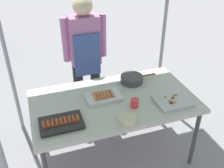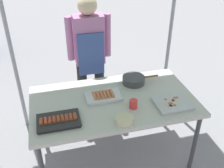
% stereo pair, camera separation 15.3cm
% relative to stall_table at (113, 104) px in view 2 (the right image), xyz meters
% --- Properties ---
extents(ground_plane, '(18.00, 18.00, 0.00)m').
position_rel_stall_table_xyz_m(ground_plane, '(0.00, 0.00, -0.70)').
color(ground_plane, slate).
extents(stall_table, '(1.60, 0.90, 0.75)m').
position_rel_stall_table_xyz_m(stall_table, '(0.00, 0.00, 0.00)').
color(stall_table, '#B7B2A8').
rests_on(stall_table, ground).
extents(tray_grilled_sausages, '(0.35, 0.22, 0.05)m').
position_rel_stall_table_xyz_m(tray_grilled_sausages, '(-0.09, 0.05, 0.07)').
color(tray_grilled_sausages, silver).
rests_on(tray_grilled_sausages, stall_table).
extents(tray_meat_skewers, '(0.34, 0.28, 0.04)m').
position_rel_stall_table_xyz_m(tray_meat_skewers, '(0.52, -0.22, 0.07)').
color(tray_meat_skewers, '#ADADB2').
rests_on(tray_meat_skewers, stall_table).
extents(tray_pork_links, '(0.37, 0.25, 0.05)m').
position_rel_stall_table_xyz_m(tray_pork_links, '(-0.55, -0.21, 0.07)').
color(tray_pork_links, black).
rests_on(tray_pork_links, stall_table).
extents(cooking_wok, '(0.40, 0.24, 0.08)m').
position_rel_stall_table_xyz_m(cooking_wok, '(0.29, 0.25, 0.09)').
color(cooking_wok, '#38383A').
rests_on(cooking_wok, stall_table).
extents(condiment_bowl, '(0.16, 0.16, 0.05)m').
position_rel_stall_table_xyz_m(condiment_bowl, '(0.01, -0.35, 0.08)').
color(condiment_bowl, '#BFB28C').
rests_on(condiment_bowl, stall_table).
extents(drink_cup_near_edge, '(0.08, 0.08, 0.08)m').
position_rel_stall_table_xyz_m(drink_cup_near_edge, '(0.15, -0.17, 0.09)').
color(drink_cup_near_edge, red).
rests_on(drink_cup_near_edge, stall_table).
extents(vendor_woman, '(0.52, 0.23, 1.59)m').
position_rel_stall_table_xyz_m(vendor_woman, '(-0.09, 0.77, 0.24)').
color(vendor_woman, black).
rests_on(vendor_woman, ground).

